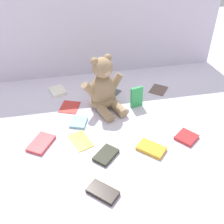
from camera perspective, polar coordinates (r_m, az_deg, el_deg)
name	(u,v)px	position (r m, az deg, el deg)	size (l,w,h in m)	color
ground_plane	(109,115)	(1.49, -0.55, -0.71)	(3.20, 3.20, 0.00)	silver
backdrop_drape	(94,32)	(1.76, -3.64, 16.09)	(1.59, 0.03, 0.55)	silver
teddy_bear	(103,89)	(1.50, -1.77, 4.73)	(0.25, 0.25, 0.30)	#9E7F5B
book_case_0	(70,107)	(1.56, -8.68, 1.06)	(0.10, 0.11, 0.01)	red
book_case_1	(137,97)	(1.53, 5.08, 3.05)	(0.07, 0.01, 0.12)	green
book_case_2	(110,92)	(1.67, -0.48, 4.20)	(0.10, 0.11, 0.01)	#515152
book_case_3	(81,140)	(1.34, -6.45, -5.83)	(0.08, 0.13, 0.01)	yellow
book_case_4	(58,91)	(1.70, -11.09, 4.25)	(0.08, 0.10, 0.02)	white
book_case_5	(41,143)	(1.36, -14.34, -6.23)	(0.09, 0.13, 0.02)	#DB3B41
book_case_6	(79,122)	(1.44, -6.85, -2.09)	(0.08, 0.09, 0.01)	#7AB8CF
book_case_7	(103,192)	(1.14, -1.91, -16.06)	(0.07, 0.12, 0.02)	black
book_case_8	(151,149)	(1.30, 8.06, -7.43)	(0.08, 0.13, 0.02)	gold
book_case_9	(106,155)	(1.26, -1.25, -8.82)	(0.07, 0.11, 0.02)	#282A1E
book_case_10	(159,89)	(1.71, 9.52, 4.58)	(0.09, 0.11, 0.01)	brown
book_case_11	(187,137)	(1.40, 15.06, -5.02)	(0.09, 0.09, 0.02)	red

